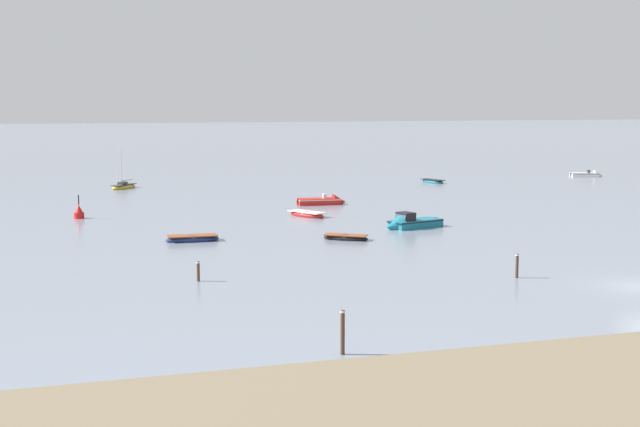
{
  "coord_description": "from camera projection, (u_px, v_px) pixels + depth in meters",
  "views": [
    {
      "loc": [
        -31.73,
        -40.28,
        10.32
      ],
      "look_at": [
        -8.61,
        33.58,
        0.4
      ],
      "focal_mm": 48.95,
      "sensor_mm": 36.0,
      "label": 1
    }
  ],
  "objects": [
    {
      "name": "mooring_post_left",
      "position": [
        343.0,
        334.0,
        35.74
      ],
      "size": [
        0.22,
        0.22,
        2.07
      ],
      "color": "#493323",
      "rests_on": "ground"
    },
    {
      "name": "rowboat_moored_0",
      "position": [
        346.0,
        238.0,
        65.7
      ],
      "size": [
        3.53,
        2.99,
        0.55
      ],
      "rotation": [
        0.0,
        0.0,
        2.52
      ],
      "color": "black",
      "rests_on": "ground"
    },
    {
      "name": "sailboat_moored_0",
      "position": [
        124.0,
        187.0,
        104.72
      ],
      "size": [
        3.81,
        4.27,
        4.92
      ],
      "rotation": [
        0.0,
        0.0,
        4.04
      ],
      "color": "gold",
      "rests_on": "ground"
    },
    {
      "name": "motorboat_moored_2",
      "position": [
        589.0,
        175.0,
        121.01
      ],
      "size": [
        4.63,
        2.69,
        1.5
      ],
      "rotation": [
        0.0,
        0.0,
        6.0
      ],
      "color": "white",
      "rests_on": "ground"
    },
    {
      "name": "motorboat_moored_0",
      "position": [
        408.0,
        225.0,
        71.71
      ],
      "size": [
        5.55,
        3.24,
        2.0
      ],
      "rotation": [
        0.0,
        0.0,
        3.43
      ],
      "color": "#197084",
      "rests_on": "ground"
    },
    {
      "name": "mooring_post_near",
      "position": [
        517.0,
        266.0,
        51.39
      ],
      "size": [
        0.22,
        0.22,
        1.59
      ],
      "color": "#443323",
      "rests_on": "ground"
    },
    {
      "name": "mooring_post_right",
      "position": [
        198.0,
        272.0,
        50.43
      ],
      "size": [
        0.22,
        0.22,
        1.3
      ],
      "color": "#503323",
      "rests_on": "ground"
    },
    {
      "name": "motorboat_moored_1",
      "position": [
        326.0,
        202.0,
        88.45
      ],
      "size": [
        5.11,
        2.1,
        1.71
      ],
      "rotation": [
        0.0,
        0.0,
        6.21
      ],
      "color": "red",
      "rests_on": "ground"
    },
    {
      "name": "rowboat_moored_4",
      "position": [
        433.0,
        181.0,
        112.19
      ],
      "size": [
        2.4,
        3.93,
        0.59
      ],
      "rotation": [
        0.0,
        0.0,
        5.04
      ],
      "color": "#197084",
      "rests_on": "ground"
    },
    {
      "name": "rowboat_moored_5",
      "position": [
        307.0,
        214.0,
        79.11
      ],
      "size": [
        3.15,
        4.28,
        0.65
      ],
      "rotation": [
        0.0,
        0.0,
        5.2
      ],
      "color": "red",
      "rests_on": "ground"
    },
    {
      "name": "rowboat_moored_2",
      "position": [
        192.0,
        239.0,
        65.04
      ],
      "size": [
        4.05,
        1.49,
        0.63
      ],
      "rotation": [
        0.0,
        0.0,
        3.11
      ],
      "color": "navy",
      "rests_on": "ground"
    },
    {
      "name": "channel_buoy",
      "position": [
        79.0,
        213.0,
        77.68
      ],
      "size": [
        0.9,
        0.9,
        2.3
      ],
      "color": "red",
      "rests_on": "ground"
    }
  ]
}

